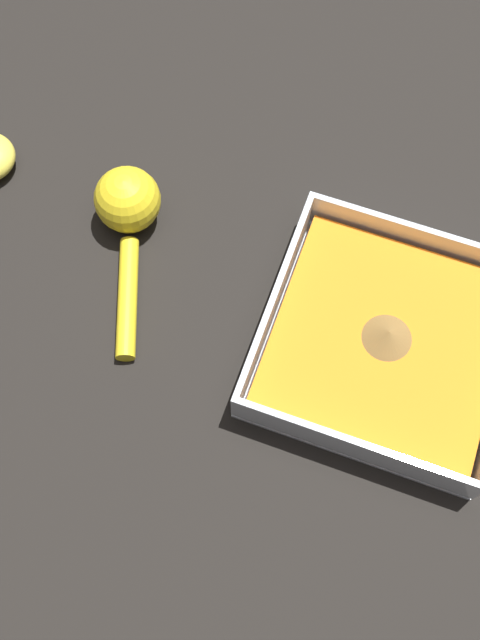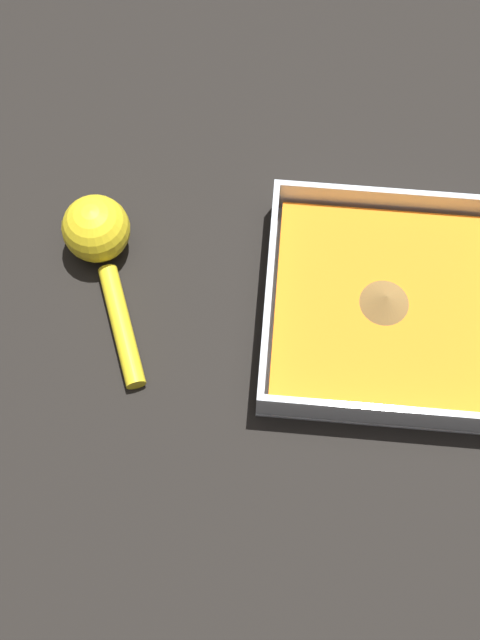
{
  "view_description": "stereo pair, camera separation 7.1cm",
  "coord_description": "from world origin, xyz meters",
  "views": [
    {
      "loc": [
        -0.03,
        -0.27,
        0.69
      ],
      "look_at": [
        -0.13,
        -0.01,
        0.03
      ],
      "focal_mm": 42.0,
      "sensor_mm": 36.0,
      "label": 1
    },
    {
      "loc": [
        -0.1,
        -0.29,
        0.69
      ],
      "look_at": [
        -0.13,
        -0.01,
        0.03
      ],
      "focal_mm": 42.0,
      "sensor_mm": 36.0,
      "label": 2
    }
  ],
  "objects": [
    {
      "name": "ground_plane",
      "position": [
        0.0,
        0.0,
        0.0
      ],
      "size": [
        4.0,
        4.0,
        0.0
      ],
      "primitive_type": "plane",
      "color": "black"
    },
    {
      "name": "square_dish",
      "position": [
        0.01,
        0.02,
        0.02
      ],
      "size": [
        0.23,
        0.23,
        0.05
      ],
      "color": "silver",
      "rests_on": "ground_plane"
    },
    {
      "name": "lemon_squeezer",
      "position": [
        -0.27,
        0.06,
        0.03
      ],
      "size": [
        0.1,
        0.19,
        0.07
      ],
      "rotation": [
        0.0,
        0.0,
        1.94
      ],
      "color": "yellow",
      "rests_on": "ground_plane"
    }
  ]
}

